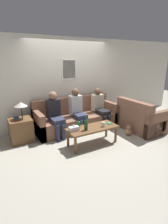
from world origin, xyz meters
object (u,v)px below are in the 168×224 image
object	(u,v)px
couch_main	(76,118)
person_right	(100,106)
person_left	(55,113)
couch_side	(140,120)
person_middle	(77,109)
coffee_table	(93,130)
drinking_glass	(103,124)
wine_bottle	(86,125)
teddy_bear	(128,131)

from	to	relation	value
couch_main	person_right	xyz separation A→B (m)	(0.73, -0.17, 0.30)
person_left	person_right	bearing A→B (deg)	1.26
couch_side	person_left	xyz separation A→B (m)	(-2.27, 0.85, 0.33)
person_middle	coffee_table	bearing A→B (deg)	-95.05
couch_side	person_middle	bearing A→B (deg)	61.28
couch_side	person_middle	distance (m)	1.85
couch_main	person_right	distance (m)	0.81
couch_side	coffee_table	xyz separation A→B (m)	(-1.68, -0.06, 0.06)
drinking_glass	couch_main	bearing A→B (deg)	95.56
wine_bottle	person_left	bearing A→B (deg)	110.79
person_left	person_right	distance (m)	1.45
couch_main	wine_bottle	size ratio (longest dim) A/B	7.49
person_right	teddy_bear	bearing A→B (deg)	-74.55
coffee_table	person_middle	bearing A→B (deg)	84.95
coffee_table	teddy_bear	distance (m)	1.16
couch_main	person_right	size ratio (longest dim) A/B	2.12
wine_bottle	couch_main	bearing A→B (deg)	73.46
couch_main	teddy_bear	world-z (taller)	couch_main
person_left	drinking_glass	bearing A→B (deg)	-50.00
wine_bottle	person_right	world-z (taller)	person_right
person_right	coffee_table	bearing A→B (deg)	-132.27
couch_side	coffee_table	world-z (taller)	couch_side
person_right	teddy_bear	world-z (taller)	person_right
couch_main	teddy_bear	bearing A→B (deg)	-49.15
person_right	drinking_glass	bearing A→B (deg)	-120.64
couch_main	coffee_table	xyz separation A→B (m)	(-0.13, -1.12, 0.07)
person_left	teddy_bear	xyz separation A→B (m)	(1.73, -0.95, -0.52)
person_middle	person_right	distance (m)	0.78
person_right	teddy_bear	size ratio (longest dim) A/B	3.94
person_left	wine_bottle	bearing A→B (deg)	-69.21
coffee_table	teddy_bear	size ratio (longest dim) A/B	4.28
coffee_table	person_right	bearing A→B (deg)	47.73
couch_side	person_left	size ratio (longest dim) A/B	1.02
drinking_glass	person_left	size ratio (longest dim) A/B	0.09
couch_side	drinking_glass	size ratio (longest dim) A/B	10.79
wine_bottle	teddy_bear	world-z (taller)	wine_bottle
coffee_table	wine_bottle	xyz separation A→B (m)	(-0.22, -0.06, 0.18)
couch_main	teddy_bear	size ratio (longest dim) A/B	8.34
couch_main	couch_side	bearing A→B (deg)	-34.38
couch_side	drinking_glass	distance (m)	1.45
person_left	person_middle	bearing A→B (deg)	1.76
couch_main	couch_side	xyz separation A→B (m)	(1.54, -1.06, 0.00)
couch_main	wine_bottle	bearing A→B (deg)	-106.54
person_left	person_right	xyz separation A→B (m)	(1.45, 0.03, -0.03)
wine_bottle	couch_side	bearing A→B (deg)	3.81
person_right	teddy_bear	xyz separation A→B (m)	(0.27, -0.99, -0.49)
coffee_table	person_right	size ratio (longest dim) A/B	1.09
couch_main	couch_side	distance (m)	1.87
person_middle	teddy_bear	size ratio (longest dim) A/B	4.16
couch_main	person_middle	distance (m)	0.39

